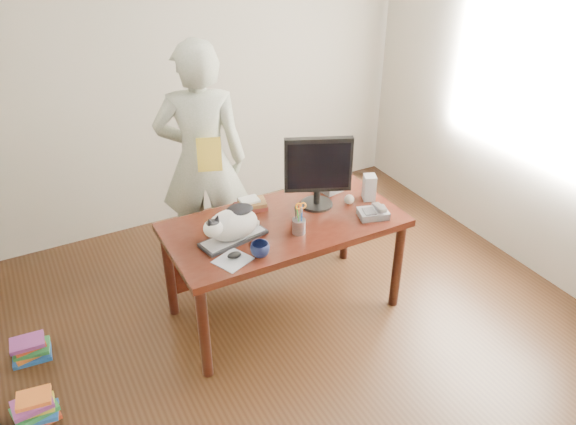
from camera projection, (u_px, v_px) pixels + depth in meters
The scene contains 18 objects.
room at pixel (336, 179), 3.03m from camera, with size 4.50×4.50×4.50m.
desk at pixel (279, 235), 3.93m from camera, with size 1.60×0.80×0.75m.
keyboard at pixel (233, 238), 3.60m from camera, with size 0.47×0.25×0.03m.
cat at pixel (231, 224), 3.53m from camera, with size 0.43×0.28×0.25m.
monitor at pixel (318, 169), 3.82m from camera, with size 0.45×0.30×0.52m.
pen_cup at pixel (299, 224), 3.65m from camera, with size 0.10×0.10×0.23m.
mousepad at pixel (233, 260), 3.41m from camera, with size 0.26×0.25×0.00m.
mouse at pixel (234, 255), 3.42m from camera, with size 0.11×0.09×0.04m.
coffee_mug at pixel (260, 250), 3.43m from camera, with size 0.12×0.12×0.09m, color black.
phone at pixel (374, 213), 3.84m from camera, with size 0.23×0.19×0.09m.
speaker at pixel (369, 187), 4.02m from camera, with size 0.11×0.12×0.19m.
baseball at pixel (349, 199), 3.99m from camera, with size 0.07×0.07×0.07m.
book_stack at pixel (251, 204), 3.93m from camera, with size 0.23×0.18×0.08m.
calculator at pixel (328, 185), 4.18m from camera, with size 0.19×0.23×0.06m.
person at pixel (202, 162), 4.21m from camera, with size 0.67×0.44×1.84m, color silver.
held_book at pixel (209, 154), 4.01m from camera, with size 0.20×0.16×0.24m.
book_pile_a at pixel (36, 409), 3.27m from camera, with size 0.27×0.22×0.18m.
book_pile_b at pixel (30, 349), 3.71m from camera, with size 0.26×0.20×0.15m.
Camera 1 is at (-1.50, -2.26, 2.74)m, focal length 35.00 mm.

